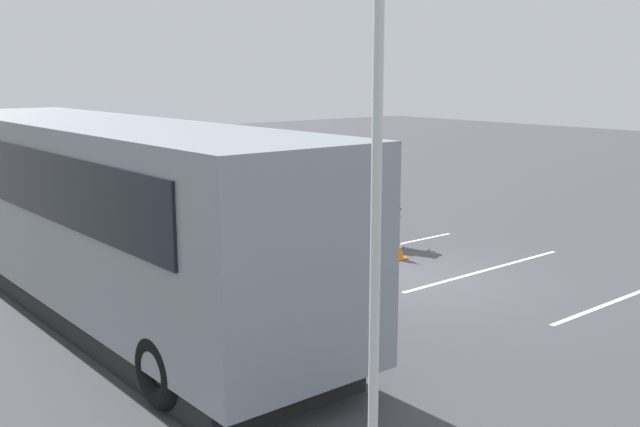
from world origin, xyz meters
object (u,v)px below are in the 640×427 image
object	(u,v)px
traffic_cone	(398,245)
spectator_far_left	(302,246)
tour_bus	(109,217)
spectator_centre	(238,217)
flagpole	(373,226)
stunt_motorcycle	(371,200)
parked_motorcycle_silver	(190,241)
parked_motorcycle_dark	(269,285)
spectator_left	(268,229)

from	to	relation	value
traffic_cone	spectator_far_left	bearing A→B (deg)	105.83
tour_bus	spectator_centre	world-z (taller)	tour_bus
traffic_cone	flagpole	bearing A→B (deg)	133.18
stunt_motorcycle	spectator_centre	bearing A→B (deg)	90.04
spectator_centre	flagpole	bearing A→B (deg)	152.83
parked_motorcycle_silver	parked_motorcycle_dark	size ratio (longest dim) A/B	1.00
parked_motorcycle_dark	flagpole	size ratio (longest dim) A/B	0.35
spectator_far_left	spectator_centre	distance (m)	2.54
flagpole	traffic_cone	distance (m)	10.75
spectator_left	parked_motorcycle_silver	bearing A→B (deg)	12.77
spectator_far_left	spectator_left	bearing A→B (deg)	-9.93
stunt_motorcycle	traffic_cone	world-z (taller)	stunt_motorcycle
tour_bus	parked_motorcycle_dark	xyz separation A→B (m)	(-1.75, -2.03, -1.16)
spectator_far_left	spectator_left	size ratio (longest dim) A/B	0.96
parked_motorcycle_dark	traffic_cone	distance (m)	4.48
spectator_far_left	parked_motorcycle_silver	world-z (taller)	spectator_far_left
tour_bus	spectator_far_left	bearing A→B (deg)	-117.77
tour_bus	spectator_left	distance (m)	3.23
parked_motorcycle_silver	stunt_motorcycle	distance (m)	4.50
spectator_centre	parked_motorcycle_dark	xyz separation A→B (m)	(-2.74, 1.17, -0.61)
spectator_far_left	flagpole	world-z (taller)	flagpole
stunt_motorcycle	flagpole	size ratio (longest dim) A/B	0.31
parked_motorcycle_silver	traffic_cone	size ratio (longest dim) A/B	3.26
stunt_motorcycle	flagpole	distance (m)	12.14
spectator_left	traffic_cone	world-z (taller)	spectator_left
spectator_centre	parked_motorcycle_dark	world-z (taller)	spectator_centre
spectator_far_left	parked_motorcycle_silver	distance (m)	3.64
spectator_left	flagpole	distance (m)	8.96
spectator_centre	parked_motorcycle_silver	size ratio (longest dim) A/B	0.88
parked_motorcycle_dark	stunt_motorcycle	size ratio (longest dim) A/B	1.13
spectator_left	spectator_centre	world-z (taller)	spectator_centre
flagpole	traffic_cone	size ratio (longest dim) A/B	9.40
spectator_far_left	flagpole	xyz separation A→B (m)	(-6.16, 4.18, 1.93)
parked_motorcycle_dark	traffic_cone	xyz separation A→B (m)	(1.18, -4.32, -0.18)
flagpole	stunt_motorcycle	bearing A→B (deg)	-43.54
spectator_far_left	parked_motorcycle_dark	xyz separation A→B (m)	(-0.21, 0.89, -0.51)
spectator_centre	traffic_cone	size ratio (longest dim) A/B	2.87
spectator_left	parked_motorcycle_dark	world-z (taller)	spectator_left
stunt_motorcycle	traffic_cone	distance (m)	1.84
tour_bus	spectator_left	world-z (taller)	tour_bus
spectator_centre	tour_bus	bearing A→B (deg)	107.13
parked_motorcycle_dark	parked_motorcycle_silver	bearing A→B (deg)	-9.49
spectator_centre	parked_motorcycle_dark	bearing A→B (deg)	156.78
parked_motorcycle_silver	parked_motorcycle_dark	xyz separation A→B (m)	(-3.81, 0.64, 0.00)
flagpole	traffic_cone	bearing A→B (deg)	-46.82
spectator_left	stunt_motorcycle	xyz separation A→B (m)	(1.13, -3.84, -0.01)
parked_motorcycle_silver	spectator_left	bearing A→B (deg)	-167.23
flagpole	spectator_left	bearing A→B (deg)	-30.31
spectator_left	traffic_cone	xyz separation A→B (m)	(-0.42, -3.19, -0.73)
spectator_far_left	parked_motorcycle_dark	world-z (taller)	spectator_far_left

